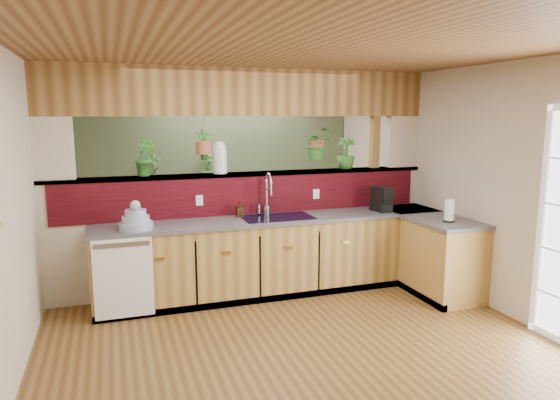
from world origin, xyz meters
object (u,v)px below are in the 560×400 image
object	(u,v)px
paper_towel	(449,211)
shelving_console	(193,217)
coffee_maker	(382,200)
soap_dispenser	(240,210)
glass_jar	(220,158)
faucet	(267,192)
dish_stack	(136,220)

from	to	relation	value
paper_towel	shelving_console	xyz separation A→B (m)	(-2.34, 3.11, -0.52)
coffee_maker	soap_dispenser	bearing A→B (deg)	161.13
glass_jar	shelving_console	bearing A→B (deg)	91.07
soap_dispenser	glass_jar	bearing A→B (deg)	129.48
faucet	soap_dispenser	size ratio (longest dim) A/B	2.94
faucet	soap_dispenser	xyz separation A→B (m)	(-0.34, 0.01, -0.19)
soap_dispenser	shelving_console	world-z (taller)	soap_dispenser
paper_towel	shelving_console	world-z (taller)	paper_towel
paper_towel	glass_jar	xyz separation A→B (m)	(-2.30, 1.21, 0.55)
dish_stack	shelving_console	bearing A→B (deg)	68.09
coffee_maker	dish_stack	bearing A→B (deg)	169.34
dish_stack	coffee_maker	xyz separation A→B (m)	(2.90, 0.05, 0.04)
coffee_maker	glass_jar	xyz separation A→B (m)	(-1.91, 0.43, 0.54)
faucet	shelving_console	xyz separation A→B (m)	(-0.55, 2.12, -0.67)
faucet	coffee_maker	world-z (taller)	faucet
dish_stack	faucet	bearing A→B (deg)	9.76
shelving_console	paper_towel	bearing A→B (deg)	-33.20
coffee_maker	paper_towel	size ratio (longest dim) A/B	1.12
shelving_console	soap_dispenser	bearing A→B (deg)	-64.40
dish_stack	soap_dispenser	size ratio (longest dim) A/B	2.01
paper_towel	dish_stack	bearing A→B (deg)	167.45
soap_dispenser	coffee_maker	distance (m)	1.75
dish_stack	soap_dispenser	xyz separation A→B (m)	(1.17, 0.27, -0.01)
dish_stack	coffee_maker	bearing A→B (deg)	0.93
faucet	dish_stack	size ratio (longest dim) A/B	1.46
soap_dispenser	coffee_maker	xyz separation A→B (m)	(1.74, -0.22, 0.05)
faucet	soap_dispenser	world-z (taller)	faucet
faucet	glass_jar	bearing A→B (deg)	156.41
glass_jar	soap_dispenser	bearing A→B (deg)	-50.52
faucet	dish_stack	world-z (taller)	faucet
coffee_maker	shelving_console	xyz separation A→B (m)	(-1.95, 2.33, -0.54)
soap_dispenser	paper_towel	size ratio (longest dim) A/B	0.64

